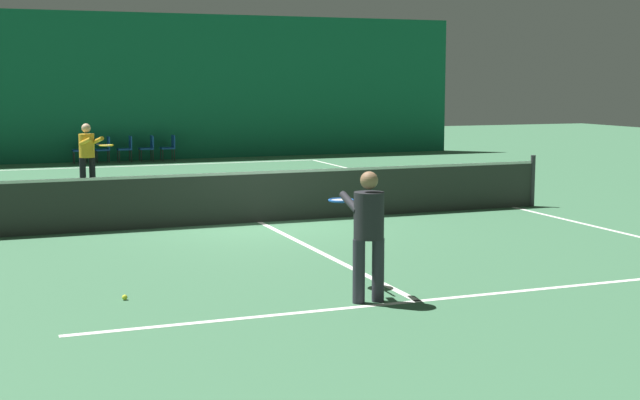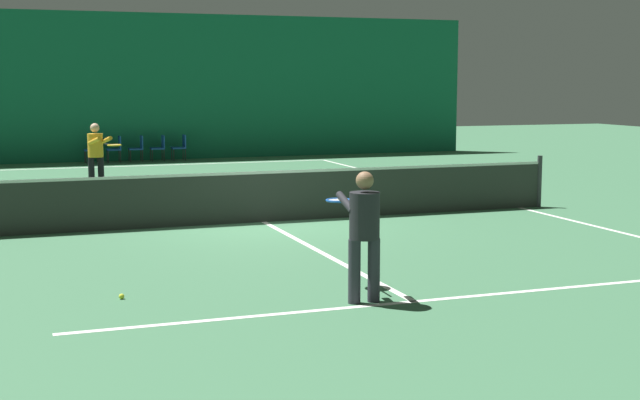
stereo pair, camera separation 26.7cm
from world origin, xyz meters
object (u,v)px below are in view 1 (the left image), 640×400
tennis_ball (125,297)px  tennis_net (259,195)px  courtside_chair_0 (82,148)px  courtside_chair_4 (170,146)px  courtside_chair_1 (105,148)px  player_near (367,226)px  courtside_chair_2 (127,147)px  player_far (88,151)px  courtside_chair_3 (148,146)px

tennis_ball → tennis_net: bearing=57.4°
courtside_chair_0 → courtside_chair_4: bearing=90.0°
courtside_chair_1 → courtside_chair_4: (2.09, 0.00, 0.00)m
player_near → courtside_chair_2: (0.21, 19.56, -0.42)m
player_near → player_far: size_ratio=0.98×
courtside_chair_3 → courtside_chair_2: bearing=-90.0°
courtside_chair_0 → courtside_chair_1: size_ratio=1.00×
courtside_chair_1 → courtside_chair_0: bearing=-90.0°
tennis_net → courtside_chair_1: 13.42m
tennis_net → courtside_chair_2: tennis_net is taller
courtside_chair_0 → courtside_chair_2: same height
courtside_chair_1 → tennis_ball: (-2.19, -18.47, -0.45)m
player_near → courtside_chair_2: size_ratio=1.86×
tennis_net → courtside_chair_0: bearing=97.5°
courtside_chair_1 → courtside_chair_2: 0.70m
courtside_chair_0 → courtside_chair_2: bearing=90.0°
player_far → courtside_chair_1: 7.34m
courtside_chair_1 → courtside_chair_4: bearing=90.0°
courtside_chair_2 → player_far: bearing=-15.7°
tennis_net → tennis_ball: bearing=-122.6°
courtside_chair_2 → tennis_ball: (-2.89, -18.47, -0.45)m
tennis_net → courtside_chair_2: bearing=91.6°
player_far → courtside_chair_0: (0.63, 7.21, -0.44)m
player_near → tennis_ball: player_near is taller
tennis_net → player_near: bearing=-95.3°
tennis_net → courtside_chair_2: size_ratio=14.29×
courtside_chair_4 → player_far: bearing=-25.4°
courtside_chair_0 → courtside_chair_3: same height
courtside_chair_3 → tennis_ball: 18.82m
courtside_chair_2 → courtside_chair_0: bearing=-90.0°
player_near → player_far: bearing=10.8°
tennis_net → courtside_chair_3: 13.38m
courtside_chair_0 → tennis_ball: courtside_chair_0 is taller
courtside_chair_1 → courtside_chair_3: size_ratio=1.00×
tennis_net → courtside_chair_4: tennis_net is taller
tennis_net → player_near: 6.23m
courtside_chair_0 → courtside_chair_4: (2.79, 0.00, 0.00)m
player_near → courtside_chair_2: player_near is taller
courtside_chair_0 → courtside_chair_4: size_ratio=1.00×
player_far → tennis_ball: (-0.87, -11.26, -0.90)m
courtside_chair_3 → player_far: bearing=-20.7°
courtside_chair_3 → tennis_ball: bearing=-11.0°
courtside_chair_4 → tennis_ball: bearing=-13.1°
tennis_net → player_far: 6.63m
player_near → courtside_chair_0: size_ratio=1.86×
player_near → courtside_chair_0: player_near is taller
courtside_chair_2 → courtside_chair_4: (1.40, 0.00, 0.00)m
courtside_chair_2 → tennis_ball: size_ratio=12.73×
courtside_chair_2 → tennis_ball: 18.70m
tennis_net → player_far: size_ratio=7.52×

